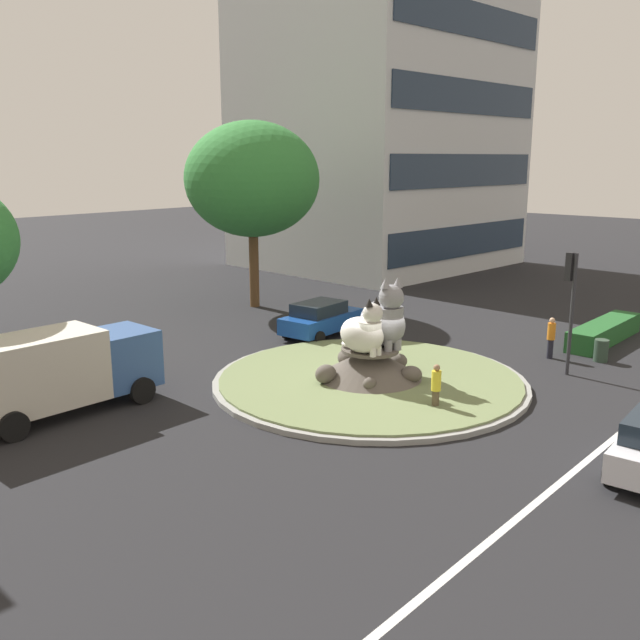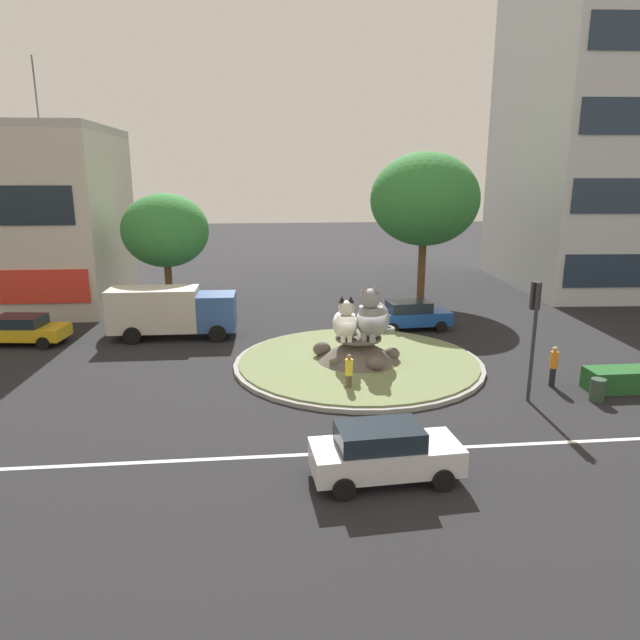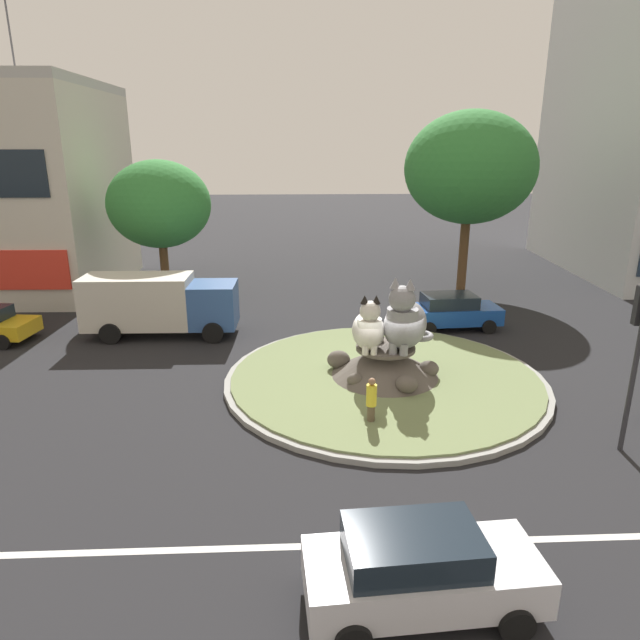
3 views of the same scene
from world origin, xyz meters
TOP-DOWN VIEW (x-y plane):
  - ground_plane at (0.00, 0.00)m, footprint 160.00×160.00m
  - lane_centreline at (0.00, -8.50)m, footprint 112.00×0.20m
  - roundabout_island at (0.00, 0.01)m, footprint 11.41×11.41m
  - cat_statue_white at (-0.64, -0.21)m, footprint 1.35×2.06m
  - cat_statue_grey at (0.60, -0.16)m, footprint 2.51×2.67m
  - traffic_light_mast at (5.87, -4.83)m, footprint 0.35×0.46m
  - broadleaf_tree_behind_island at (-10.10, 11.12)m, footprint 5.24×5.24m
  - second_tree_near_tower at (6.53, 13.06)m, footprint 7.20×7.20m
  - pedestrian_orange_shirt at (7.55, -3.52)m, footprint 0.32×0.32m
  - pedestrian_yellow_shirt at (-0.94, -3.41)m, footprint 0.31×0.31m
  - sedan_on_far_lane at (-0.96, -10.21)m, footprint 4.36×2.18m
  - hatchback_near_shophouse at (4.01, 5.92)m, footprint 4.31×2.28m
  - parked_car_right at (-16.62, 5.09)m, footprint 4.37×2.49m
  - delivery_box_truck at (-9.17, 5.53)m, footprint 6.62×2.49m
  - litter_bin at (8.49, -5.24)m, footprint 0.56×0.56m

SIDE VIEW (x-z plane):
  - ground_plane at x=0.00m, z-range 0.00..0.00m
  - lane_centreline at x=0.00m, z-range 0.00..0.01m
  - roundabout_island at x=0.00m, z-range -0.31..1.03m
  - litter_bin at x=8.49m, z-range 0.00..0.90m
  - parked_car_right at x=-16.62m, z-range 0.04..1.53m
  - hatchback_near_shophouse at x=4.01m, z-range 0.03..1.66m
  - sedan_on_far_lane at x=-0.96m, z-range 0.03..1.69m
  - pedestrian_yellow_shirt at x=-0.94m, z-range 0.05..1.68m
  - pedestrian_orange_shirt at x=7.55m, z-range 0.06..1.77m
  - delivery_box_truck at x=-9.17m, z-range 0.14..2.86m
  - cat_statue_white at x=-0.64m, z-range 1.07..3.10m
  - cat_statue_grey at x=0.60m, z-range 0.99..3.60m
  - traffic_light_mast at x=5.87m, z-range 0.93..5.58m
  - broadleaf_tree_behind_island at x=-10.10m, z-range 1.48..8.92m
  - second_tree_near_tower at x=6.53m, z-range 1.92..11.90m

